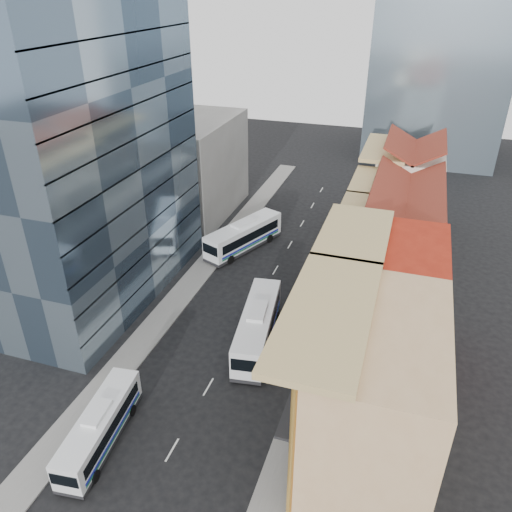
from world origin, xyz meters
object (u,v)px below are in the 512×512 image
(shophouse_tan, at_px, (376,396))
(bus_left_far, at_px, (244,235))
(office_tower, at_px, (87,163))
(bus_left_near, at_px, (100,426))
(bus_right, at_px, (257,326))
(sedan_left, at_px, (81,462))

(shophouse_tan, distance_m, bus_left_far, 34.37)
(office_tower, xyz_separation_m, bus_left_near, (11.60, -18.91, -13.39))
(shophouse_tan, height_order, bus_left_far, shophouse_tan)
(office_tower, distance_m, bus_left_near, 25.91)
(shophouse_tan, relative_size, office_tower, 0.47)
(office_tower, bearing_deg, bus_left_far, 50.63)
(shophouse_tan, xyz_separation_m, office_tower, (-31.00, 14.00, 9.00))
(bus_right, bearing_deg, bus_left_near, -124.76)
(shophouse_tan, relative_size, bus_left_far, 1.14)
(office_tower, relative_size, bus_left_near, 2.99)
(shophouse_tan, distance_m, office_tower, 35.19)
(bus_left_far, bearing_deg, shophouse_tan, -32.52)
(bus_right, bearing_deg, office_tower, 160.63)
(bus_left_near, distance_m, bus_right, 16.85)
(bus_left_far, bearing_deg, bus_left_near, -67.20)
(sedan_left, bearing_deg, shophouse_tan, 24.19)
(sedan_left, bearing_deg, bus_right, 69.69)
(bus_left_far, xyz_separation_m, sedan_left, (0.00, -35.45, -1.32))
(bus_left_far, height_order, bus_right, bus_right)
(shophouse_tan, bearing_deg, bus_left_near, -165.81)
(bus_left_near, xyz_separation_m, bus_right, (7.59, 15.04, 0.37))
(sedan_left, bearing_deg, bus_left_near, 91.12)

